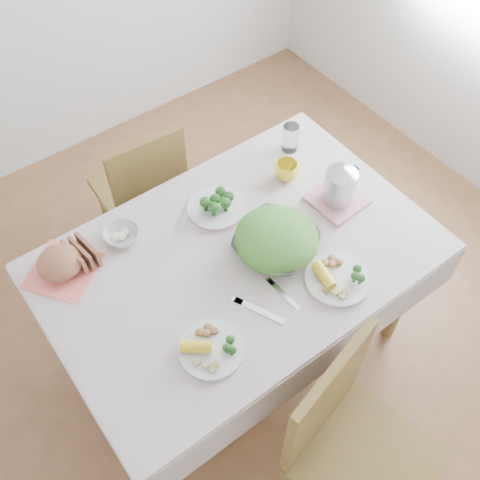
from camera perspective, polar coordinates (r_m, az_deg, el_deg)
floor at (r=2.84m, az=-0.08°, el=-10.56°), size 3.60×3.60×0.00m
dining_table at (r=2.51m, az=-0.09°, el=-6.70°), size 1.40×0.90×0.75m
tablecloth at (r=2.19m, az=-0.11°, el=-1.60°), size 1.50×1.00×0.01m
chair_near at (r=2.19m, az=12.47°, el=-21.25°), size 0.54×0.54×0.99m
chair_far at (r=2.88m, az=-10.33°, el=5.68°), size 0.42×0.42×0.88m
salad_bowl at (r=2.18m, az=3.68°, el=-0.33°), size 0.39×0.39×0.08m
dinner_plate_left at (r=1.97m, az=-2.93°, el=-11.03°), size 0.32×0.32×0.02m
dinner_plate_right at (r=2.14m, az=9.86°, el=-3.94°), size 0.34×0.34×0.02m
broccoli_plate at (r=2.32m, az=-2.49°, el=3.24°), size 0.26×0.26×0.02m
napkin at (r=2.24m, az=-17.50°, el=-3.00°), size 0.34×0.34×0.00m
bread_loaf at (r=2.20m, az=-17.85°, el=-2.17°), size 0.21×0.20×0.10m
fruit_bowl at (r=2.26m, az=-11.93°, el=0.47°), size 0.17×0.17×0.04m
yellow_mug at (r=2.43m, az=4.72°, el=7.06°), size 0.12×0.12×0.08m
glass_tumbler at (r=2.54m, az=5.14°, el=10.27°), size 0.08×0.08×0.13m
pink_tray at (r=2.39m, az=9.82°, el=4.05°), size 0.22×0.22×0.02m
electric_kettle at (r=2.31m, az=10.20°, el=5.90°), size 0.17×0.17×0.18m
fork_left at (r=2.05m, az=1.98°, el=-7.19°), size 0.11×0.19×0.00m
fork_right at (r=2.09m, az=4.46°, el=-5.51°), size 0.03×0.16×0.00m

